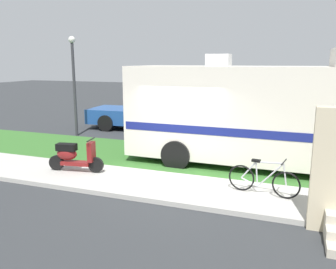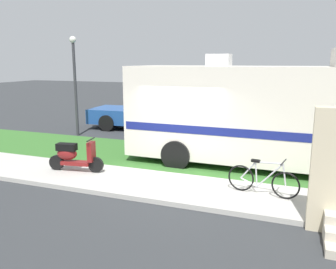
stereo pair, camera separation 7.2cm
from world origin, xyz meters
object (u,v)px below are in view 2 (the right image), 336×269
Objects in this scene: scooter at (74,156)px; street_lamp_post at (75,77)px; pickup_truck_near at (157,109)px; motorhome_rv at (258,112)px; bottle_green at (314,194)px; bicycle at (263,180)px.

street_lamp_post reaches higher than scooter.
pickup_truck_near reaches higher than scooter.
motorhome_rv is 1.81× the size of street_lamp_post.
bottle_green is (1.61, -2.53, -1.45)m from motorhome_rv.
motorhome_rv reaches higher than scooter.
street_lamp_post reaches higher than pickup_truck_near.
bicycle is 1.18m from bottle_green.
scooter is 0.31× the size of pickup_truck_near.
bicycle is at bearing -28.89° from street_lamp_post.
bottle_green is at bearing -25.31° from street_lamp_post.
bicycle is 9.80m from street_lamp_post.
scooter is at bearing -150.78° from motorhome_rv.
street_lamp_post is at bearing 151.11° from bicycle.
bottle_green is at bearing 5.85° from bicycle.
pickup_truck_near is (-5.16, 4.41, -0.72)m from motorhome_rv.
scooter is 5.25m from bicycle.
scooter is at bearing -87.00° from pickup_truck_near.
bicycle is at bearing -51.48° from pickup_truck_near.
pickup_truck_near is 4.01m from street_lamp_post.
street_lamp_post is at bearing 165.99° from motorhome_rv.
street_lamp_post is at bearing 154.69° from bottle_green.
bicycle is at bearing -80.19° from motorhome_rv.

